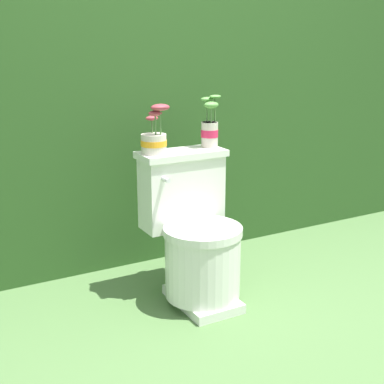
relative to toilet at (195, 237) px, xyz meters
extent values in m
plane|color=#4C703D|center=(0.09, -0.10, -0.31)|extent=(12.00, 12.00, 0.00)
cube|color=#284C1E|center=(0.09, 0.94, 0.48)|extent=(3.84, 0.84, 1.57)
cube|color=silver|center=(0.00, -0.07, -0.28)|extent=(0.24, 0.37, 0.04)
cylinder|color=silver|center=(0.00, -0.07, -0.11)|extent=(0.35, 0.35, 0.30)
cylinder|color=silver|center=(0.00, -0.07, 0.05)|extent=(0.36, 0.36, 0.04)
cube|color=silver|center=(0.00, 0.13, 0.19)|extent=(0.39, 0.16, 0.34)
cube|color=silver|center=(0.00, 0.13, 0.37)|extent=(0.41, 0.19, 0.03)
cylinder|color=silver|center=(-0.14, 0.02, 0.29)|extent=(0.02, 0.05, 0.02)
cylinder|color=beige|center=(-0.14, 0.14, 0.43)|extent=(0.12, 0.12, 0.09)
cylinder|color=orange|center=(-0.14, 0.14, 0.44)|extent=(0.12, 0.12, 0.03)
cylinder|color=#332319|center=(-0.14, 0.14, 0.47)|extent=(0.11, 0.11, 0.01)
cylinder|color=#4C753D|center=(-0.14, 0.11, 0.52)|extent=(0.01, 0.01, 0.09)
ellipsoid|color=#93333D|center=(-0.14, 0.11, 0.57)|extent=(0.06, 0.04, 0.03)
cylinder|color=#4C753D|center=(-0.13, 0.17, 0.51)|extent=(0.01, 0.01, 0.06)
ellipsoid|color=#93333D|center=(-0.13, 0.17, 0.55)|extent=(0.06, 0.04, 0.02)
cylinder|color=#4C753D|center=(-0.12, 0.10, 0.53)|extent=(0.01, 0.01, 0.11)
ellipsoid|color=#93333D|center=(-0.12, 0.10, 0.60)|extent=(0.09, 0.06, 0.03)
cylinder|color=beige|center=(0.16, 0.15, 0.45)|extent=(0.08, 0.08, 0.12)
cylinder|color=#D1234C|center=(0.16, 0.15, 0.45)|extent=(0.08, 0.08, 0.04)
cylinder|color=#332319|center=(0.16, 0.15, 0.50)|extent=(0.07, 0.07, 0.01)
cylinder|color=#4C753D|center=(0.15, 0.17, 0.56)|extent=(0.01, 0.01, 0.10)
ellipsoid|color=#569342|center=(0.15, 0.17, 0.62)|extent=(0.06, 0.04, 0.02)
cylinder|color=#4C753D|center=(0.18, 0.14, 0.57)|extent=(0.01, 0.01, 0.12)
ellipsoid|color=#569342|center=(0.18, 0.14, 0.63)|extent=(0.06, 0.04, 0.02)
cylinder|color=#4C753D|center=(0.15, 0.12, 0.55)|extent=(0.01, 0.01, 0.07)
ellipsoid|color=#569342|center=(0.15, 0.12, 0.59)|extent=(0.07, 0.05, 0.03)
camera|label=1|loc=(-1.14, -2.05, 0.88)|focal=50.00mm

